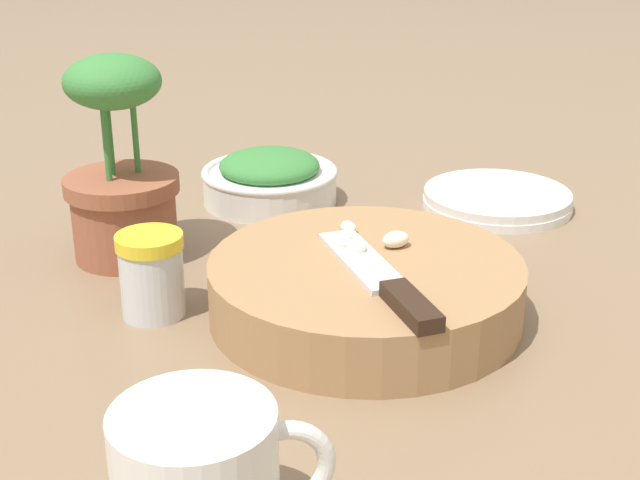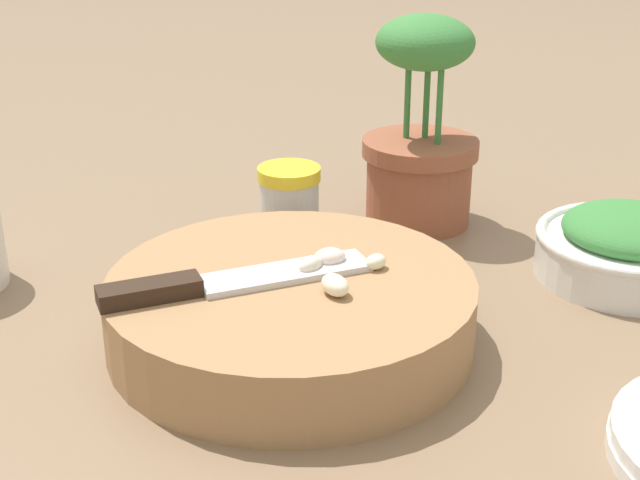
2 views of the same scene
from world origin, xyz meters
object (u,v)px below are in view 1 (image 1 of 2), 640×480
cutting_board (365,288)px  coffee_mug (200,479)px  chef_knife (384,281)px  garlic_cloves (364,239)px  herb_bowl (270,178)px  spice_jar (152,275)px  potted_herb (121,175)px  plate_stack (497,199)px

cutting_board → coffee_mug: bearing=-169.0°
chef_knife → garlic_cloves: (0.06, 0.05, 0.00)m
cutting_board → herb_bowl: bearing=50.1°
spice_jar → potted_herb: potted_herb is taller
chef_knife → plate_stack: 0.36m
coffee_mug → potted_herb: 0.44m
chef_knife → garlic_cloves: garlic_cloves is taller
chef_knife → herb_bowl: size_ratio=1.08×
chef_knife → coffee_mug: 0.27m
cutting_board → spice_jar: spice_jar is taller
garlic_cloves → coffee_mug: (-0.33, -0.08, -0.02)m
chef_knife → herb_bowl: bearing=88.6°
herb_bowl → coffee_mug: bearing=-149.4°
herb_bowl → coffee_mug: coffee_mug is taller
herb_bowl → potted_herb: potted_herb is taller
garlic_cloves → herb_bowl: (0.17, 0.22, -0.03)m
herb_bowl → spice_jar: spice_jar is taller
herb_bowl → potted_herb: size_ratio=0.78×
spice_jar → coffee_mug: size_ratio=0.68×
spice_jar → potted_herb: 0.15m
garlic_cloves → herb_bowl: garlic_cloves is taller
cutting_board → plate_stack: (0.32, 0.00, -0.02)m
garlic_cloves → spice_jar: bearing=130.7°
cutting_board → potted_herb: 0.28m
plate_stack → chef_knife: bearing=-174.0°
coffee_mug → chef_knife: bearing=4.7°
chef_knife → herb_bowl: 0.36m
chef_knife → garlic_cloves: 0.08m
potted_herb → plate_stack: bearing=-39.0°
potted_herb → cutting_board: bearing=-87.7°
chef_knife → spice_jar: size_ratio=2.29×
herb_bowl → plate_stack: size_ratio=0.93×
cutting_board → potted_herb: (-0.01, 0.27, 0.06)m
herb_bowl → spice_jar: (-0.29, -0.08, 0.01)m
cutting_board → plate_stack: 0.32m
chef_knife → spice_jar: (-0.06, 0.20, -0.02)m
cutting_board → herb_bowl: (0.20, 0.24, 0.00)m
coffee_mug → plate_stack: coffee_mug is taller
coffee_mug → spice_jar: bearing=46.6°
coffee_mug → garlic_cloves: bearing=13.0°
garlic_cloves → coffee_mug: coffee_mug is taller
cutting_board → coffee_mug: (-0.30, -0.06, 0.02)m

